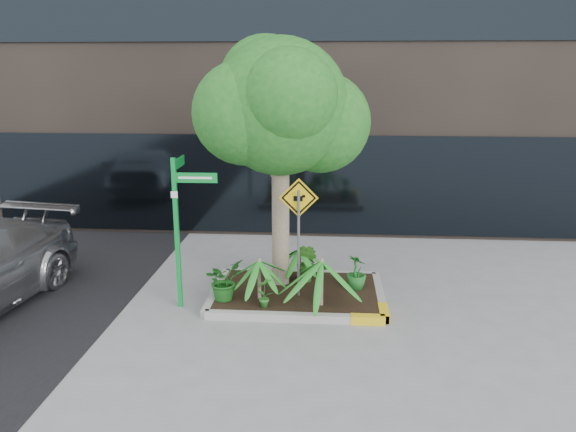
{
  "coord_description": "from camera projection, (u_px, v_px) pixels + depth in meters",
  "views": [
    {
      "loc": [
        0.77,
        -9.92,
        4.32
      ],
      "look_at": [
        0.02,
        0.2,
        1.67
      ],
      "focal_mm": 35.0,
      "sensor_mm": 36.0,
      "label": 1
    }
  ],
  "objects": [
    {
      "name": "palm_back",
      "position": [
        300.0,
        249.0,
        11.37
      ],
      "size": [
        0.77,
        0.77,
        0.86
      ],
      "color": "tan",
      "rests_on": "ground"
    },
    {
      "name": "palm_front",
      "position": [
        322.0,
        261.0,
        10.06
      ],
      "size": [
        1.02,
        1.02,
        1.13
      ],
      "color": "tan",
      "rests_on": "ground"
    },
    {
      "name": "shrub_d",
      "position": [
        307.0,
        263.0,
        11.29
      ],
      "size": [
        0.63,
        0.63,
        0.81
      ],
      "primitive_type": "imported",
      "rotation": [
        0.0,
        0.0,
        5.52
      ],
      "color": "#2A5B1A",
      "rests_on": "planter"
    },
    {
      "name": "planter",
      "position": [
        299.0,
        293.0,
        10.94
      ],
      "size": [
        3.35,
        2.36,
        0.15
      ],
      "color": "#9E9E99",
      "rests_on": "ground"
    },
    {
      "name": "cattle_sign",
      "position": [
        299.0,
        219.0,
        10.13
      ],
      "size": [
        0.71,
        0.33,
        2.3
      ],
      "rotation": [
        0.0,
        0.0,
        0.02
      ],
      "color": "slate",
      "rests_on": "ground"
    },
    {
      "name": "palm_left",
      "position": [
        259.0,
        261.0,
        10.39
      ],
      "size": [
        0.89,
        0.89,
        0.99
      ],
      "color": "tan",
      "rests_on": "ground"
    },
    {
      "name": "shrub_c",
      "position": [
        264.0,
        292.0,
        10.1
      ],
      "size": [
        0.43,
        0.43,
        0.58
      ],
      "primitive_type": "imported",
      "rotation": [
        0.0,
        0.0,
        3.9
      ],
      "color": "#287223",
      "rests_on": "planter"
    },
    {
      "name": "tree",
      "position": [
        280.0,
        107.0,
        10.49
      ],
      "size": [
        3.33,
        2.95,
        5.0
      ],
      "color": "tan",
      "rests_on": "ground"
    },
    {
      "name": "shrub_b",
      "position": [
        356.0,
        272.0,
        10.95
      ],
      "size": [
        0.55,
        0.55,
        0.69
      ],
      "primitive_type": "imported",
      "rotation": [
        0.0,
        0.0,
        2.34
      ],
      "color": "#1F6725",
      "rests_on": "planter"
    },
    {
      "name": "shrub_a",
      "position": [
        224.0,
        280.0,
        10.43
      ],
      "size": [
        0.92,
        0.92,
        0.75
      ],
      "primitive_type": "imported",
      "rotation": [
        0.0,
        0.0,
        1.08
      ],
      "color": "#195718",
      "rests_on": "planter"
    },
    {
      "name": "street_sign_post",
      "position": [
        180.0,
        216.0,
        10.18
      ],
      "size": [
        0.84,
        0.82,
        2.82
      ],
      "rotation": [
        0.0,
        0.0,
        0.02
      ],
      "color": "#0D9434",
      "rests_on": "ground"
    },
    {
      "name": "ground",
      "position": [
        286.0,
        303.0,
        10.72
      ],
      "size": [
        80.0,
        80.0,
        0.0
      ],
      "primitive_type": "plane",
      "color": "gray",
      "rests_on": "ground"
    }
  ]
}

